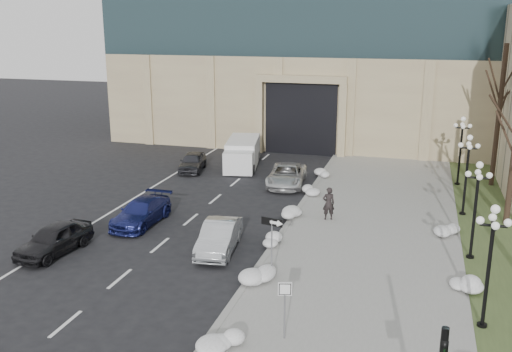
# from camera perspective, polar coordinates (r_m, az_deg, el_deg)

# --- Properties ---
(sidewalk) EXTENTS (9.00, 40.00, 0.12)m
(sidewalk) POSITION_cam_1_polar(r_m,az_deg,el_deg) (30.26, 11.30, -5.97)
(sidewalk) COLOR gray
(sidewalk) RESTS_ON ground
(curb) EXTENTS (0.30, 40.00, 0.14)m
(curb) POSITION_cam_1_polar(r_m,az_deg,el_deg) (30.90, 2.94, -5.21)
(curb) COLOR gray
(curb) RESTS_ON ground
(grass_strip) EXTENTS (4.00, 40.00, 0.10)m
(grass_strip) POSITION_cam_1_polar(r_m,az_deg,el_deg) (30.51, 23.62, -6.85)
(grass_strip) COLOR #3B4B25
(grass_strip) RESTS_ON ground
(car_a) EXTENTS (2.20, 4.45, 1.46)m
(car_a) POSITION_cam_1_polar(r_m,az_deg,el_deg) (29.22, -19.54, -5.96)
(car_a) COLOR black
(car_a) RESTS_ON ground
(car_b) EXTENTS (2.11, 4.60, 1.46)m
(car_b) POSITION_cam_1_polar(r_m,az_deg,el_deg) (27.87, -3.72, -6.10)
(car_b) COLOR #B3B7BB
(car_b) RESTS_ON ground
(car_c) EXTENTS (2.00, 4.76, 1.37)m
(car_c) POSITION_cam_1_polar(r_m,az_deg,el_deg) (32.07, -11.41, -3.56)
(car_c) COLOR navy
(car_c) RESTS_ON ground
(car_d) EXTENTS (2.89, 5.36, 1.43)m
(car_d) POSITION_cam_1_polar(r_m,az_deg,el_deg) (38.86, 3.09, 0.09)
(car_d) COLOR silver
(car_d) RESTS_ON ground
(car_e) EXTENTS (2.38, 4.30, 1.38)m
(car_e) POSITION_cam_1_polar(r_m,az_deg,el_deg) (42.89, -6.36, 1.43)
(car_e) COLOR #323338
(car_e) RESTS_ON ground
(pedestrian) EXTENTS (0.80, 0.66, 1.87)m
(pedestrian) POSITION_cam_1_polar(r_m,az_deg,el_deg) (31.98, 7.27, -2.74)
(pedestrian) COLOR black
(pedestrian) RESTS_ON sidewalk
(box_truck) EXTENTS (3.40, 6.69, 2.03)m
(box_truck) POSITION_cam_1_polar(r_m,az_deg,el_deg) (43.85, -1.38, 2.22)
(box_truck) COLOR silver
(box_truck) RESTS_ON ground
(one_way_sign) EXTENTS (1.04, 0.41, 2.79)m
(one_way_sign) POSITION_cam_1_polar(r_m,az_deg,el_deg) (24.28, 1.94, -5.40)
(one_way_sign) COLOR slate
(one_way_sign) RESTS_ON ground
(keep_sign) EXTENTS (0.48, 0.17, 2.25)m
(keep_sign) POSITION_cam_1_polar(r_m,az_deg,el_deg) (20.04, 2.90, -12.13)
(keep_sign) COLOR slate
(keep_sign) RESTS_ON ground
(snow_clump_b) EXTENTS (1.10, 1.60, 0.36)m
(snow_clump_b) POSITION_cam_1_polar(r_m,az_deg,el_deg) (20.20, -3.48, -16.31)
(snow_clump_b) COLOR white
(snow_clump_b) RESTS_ON sidewalk
(snow_clump_c) EXTENTS (1.10, 1.60, 0.36)m
(snow_clump_c) POSITION_cam_1_polar(r_m,az_deg,el_deg) (24.50, 0.26, -10.29)
(snow_clump_c) COLOR white
(snow_clump_c) RESTS_ON sidewalk
(snow_clump_d) EXTENTS (1.10, 1.60, 0.36)m
(snow_clump_d) POSITION_cam_1_polar(r_m,az_deg,el_deg) (28.52, 2.32, -6.50)
(snow_clump_d) COLOR white
(snow_clump_d) RESTS_ON sidewalk
(snow_clump_e) EXTENTS (1.10, 1.60, 0.36)m
(snow_clump_e) POSITION_cam_1_polar(r_m,az_deg,el_deg) (32.15, 3.95, -3.97)
(snow_clump_e) COLOR white
(snow_clump_e) RESTS_ON sidewalk
(snow_clump_f) EXTENTS (1.10, 1.60, 0.36)m
(snow_clump_f) POSITION_cam_1_polar(r_m,az_deg,el_deg) (36.73, 5.49, -1.54)
(snow_clump_f) COLOR white
(snow_clump_f) RESTS_ON sidewalk
(snow_clump_g) EXTENTS (1.10, 1.60, 0.36)m
(snow_clump_g) POSITION_cam_1_polar(r_m,az_deg,el_deg) (40.88, 6.81, 0.16)
(snow_clump_g) COLOR white
(snow_clump_g) RESTS_ON sidewalk
(snow_clump_i) EXTENTS (1.10, 1.60, 0.36)m
(snow_clump_i) POSITION_cam_1_polar(r_m,az_deg,el_deg) (25.51, 19.84, -10.19)
(snow_clump_i) COLOR white
(snow_clump_i) RESTS_ON sidewalk
(snow_clump_j) EXTENTS (1.10, 1.60, 0.36)m
(snow_clump_j) POSITION_cam_1_polar(r_m,az_deg,el_deg) (31.62, 18.66, -5.11)
(snow_clump_j) COLOR white
(snow_clump_j) RESTS_ON sidewalk
(lamppost_a) EXTENTS (1.18, 1.18, 4.76)m
(lamppost_a) POSITION_cam_1_polar(r_m,az_deg,el_deg) (21.81, 22.42, -6.89)
(lamppost_a) COLOR black
(lamppost_a) RESTS_ON ground
(lamppost_b) EXTENTS (1.18, 1.18, 4.76)m
(lamppost_b) POSITION_cam_1_polar(r_m,az_deg,el_deg) (27.94, 21.17, -2.00)
(lamppost_b) COLOR black
(lamppost_b) RESTS_ON ground
(lamppost_c) EXTENTS (1.18, 1.18, 4.76)m
(lamppost_c) POSITION_cam_1_polar(r_m,az_deg,el_deg) (34.20, 20.39, 1.11)
(lamppost_c) COLOR black
(lamppost_c) RESTS_ON ground
(lamppost_d) EXTENTS (1.18, 1.18, 4.76)m
(lamppost_d) POSITION_cam_1_polar(r_m,az_deg,el_deg) (40.54, 19.84, 3.26)
(lamppost_d) COLOR black
(lamppost_d) RESTS_ON ground
(tree_far) EXTENTS (3.20, 3.20, 9.50)m
(tree_far) POSITION_cam_1_polar(r_m,az_deg,el_deg) (40.76, 23.30, 7.38)
(tree_far) COLOR black
(tree_far) RESTS_ON ground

